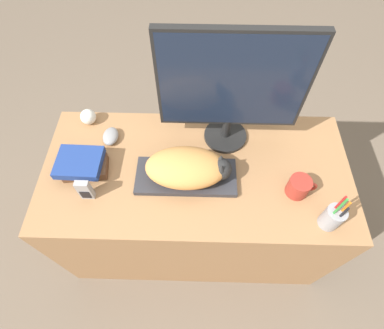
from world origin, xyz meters
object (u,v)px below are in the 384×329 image
Objects in this scene: pen_cup at (334,217)px; book_stack at (83,165)px; baseball at (89,117)px; cat at (190,168)px; keyboard at (187,177)px; phone at (86,190)px; coffee_mug at (300,187)px; monitor at (234,87)px; computer_mouse at (111,136)px.

pen_cup is 1.01m from book_stack.
book_stack is at bearing -82.75° from baseball.
cat is at bearing 160.95° from pen_cup.
book_stack is (-0.44, 0.03, 0.03)m from keyboard.
cat is at bearing -31.58° from baseball.
phone reaches higher than baseball.
cat is 0.45m from coffee_mug.
monitor is 5.66× the size of computer_mouse.
book_stack is (-0.89, 0.08, -0.00)m from coffee_mug.
computer_mouse is (-0.52, -0.02, -0.29)m from monitor.
pen_cup reaches higher than phone.
monitor is (0.17, 0.22, 0.30)m from keyboard.
pen_cup reaches higher than baseball.
coffee_mug is (0.44, -0.05, -0.04)m from cat.
computer_mouse is 1.41× the size of baseball.
cat reaches higher than book_stack.
phone is 0.13m from book_stack.
coffee_mug reaches higher than book_stack.
baseball is at bearing 97.25° from book_stack.
phone is at bearing -78.89° from baseball.
keyboard is at bearing 180.00° from cat.
phone is 0.54× the size of book_stack.
keyboard is 0.46m from coffee_mug.
cat is at bearing -3.50° from book_stack.
pen_cup is 1.13m from baseball.
monitor is 7.97× the size of baseball.
keyboard is 0.58m from pen_cup.
baseball is at bearing 140.19° from computer_mouse.
phone is (-0.94, 0.09, -0.00)m from pen_cup.
phone is at bearing -150.49° from monitor.
coffee_mug is at bearing 3.02° from phone.
coffee_mug is at bearing -44.17° from monitor.
computer_mouse is 0.16m from baseball.
cat is at bearing 0.00° from keyboard.
monitor is 0.69m from book_stack.
coffee_mug is (0.28, -0.27, -0.27)m from monitor.
keyboard is 1.21× the size of cat.
keyboard is 0.41m from phone.
monitor is 0.70m from baseball.
pen_cup is at bearing -53.90° from coffee_mug.
cat is (0.01, 0.00, 0.07)m from keyboard.
computer_mouse is at bearing 156.95° from pen_cup.
keyboard is at bearing 161.42° from pen_cup.
coffee_mug is at bearing -5.12° from book_stack.
monitor is 0.70m from phone.
cat is 2.94× the size of coffee_mug.
baseball is at bearing 173.31° from monitor.
pen_cup is (0.55, -0.19, 0.05)m from keyboard.
phone is at bearing -166.59° from cat.
monitor is at bearing 52.29° from keyboard.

